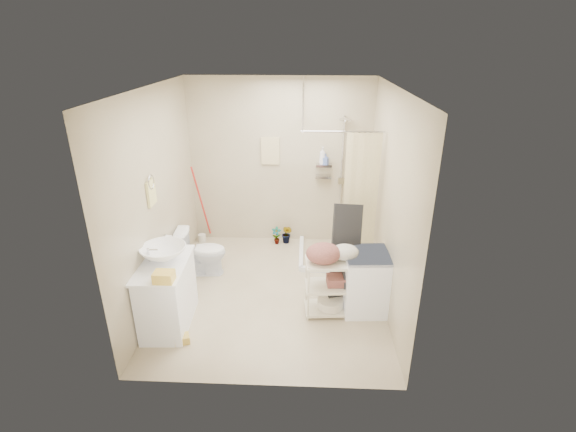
# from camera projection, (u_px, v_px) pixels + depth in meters

# --- Properties ---
(floor) EXTENTS (3.20, 3.20, 0.00)m
(floor) POSITION_uv_depth(u_px,v_px,m) (273.00, 292.00, 5.50)
(floor) COLOR #BEAF8E
(floor) RESTS_ON ground
(ceiling) EXTENTS (2.80, 3.20, 0.04)m
(ceiling) POSITION_uv_depth(u_px,v_px,m) (270.00, 88.00, 4.48)
(ceiling) COLOR silver
(ceiling) RESTS_ON ground
(wall_back) EXTENTS (2.80, 0.04, 2.60)m
(wall_back) POSITION_uv_depth(u_px,v_px,m) (280.00, 163.00, 6.46)
(wall_back) COLOR #B8AC8F
(wall_back) RESTS_ON ground
(wall_front) EXTENTS (2.80, 0.04, 2.60)m
(wall_front) POSITION_uv_depth(u_px,v_px,m) (257.00, 269.00, 3.52)
(wall_front) COLOR #B8AC8F
(wall_front) RESTS_ON ground
(wall_left) EXTENTS (0.04, 3.20, 2.60)m
(wall_left) POSITION_uv_depth(u_px,v_px,m) (157.00, 199.00, 5.05)
(wall_left) COLOR #B8AC8F
(wall_left) RESTS_ON ground
(wall_right) EXTENTS (0.04, 3.20, 2.60)m
(wall_right) POSITION_uv_depth(u_px,v_px,m) (390.00, 202.00, 4.93)
(wall_right) COLOR #B8AC8F
(wall_right) RESTS_ON ground
(vanity) EXTENTS (0.55, 0.93, 0.80)m
(vanity) POSITION_uv_depth(u_px,v_px,m) (167.00, 294.00, 4.76)
(vanity) COLOR white
(vanity) RESTS_ON ground
(sink) EXTENTS (0.62, 0.62, 0.18)m
(sink) POSITION_uv_depth(u_px,v_px,m) (163.00, 253.00, 4.64)
(sink) COLOR white
(sink) RESTS_ON vanity
(counter_basket) EXTENTS (0.20, 0.16, 0.11)m
(counter_basket) POSITION_uv_depth(u_px,v_px,m) (164.00, 277.00, 4.24)
(counter_basket) COLOR #F3CA50
(counter_basket) RESTS_ON vanity
(floor_basket) EXTENTS (0.28, 0.25, 0.13)m
(floor_basket) POSITION_uv_depth(u_px,v_px,m) (182.00, 338.00, 4.58)
(floor_basket) COLOR gold
(floor_basket) RESTS_ON ground
(toilet) EXTENTS (0.69, 0.42, 0.68)m
(toilet) POSITION_uv_depth(u_px,v_px,m) (202.00, 251.00, 5.84)
(toilet) COLOR white
(toilet) RESTS_ON ground
(mop) EXTENTS (0.14, 0.14, 1.31)m
(mop) POSITION_uv_depth(u_px,v_px,m) (199.00, 205.00, 6.62)
(mop) COLOR red
(mop) RESTS_ON ground
(potted_plant_a) EXTENTS (0.16, 0.11, 0.29)m
(potted_plant_a) POSITION_uv_depth(u_px,v_px,m) (276.00, 236.00, 6.74)
(potted_plant_a) COLOR brown
(potted_plant_a) RESTS_ON ground
(potted_plant_b) EXTENTS (0.23, 0.22, 0.32)m
(potted_plant_b) POSITION_uv_depth(u_px,v_px,m) (287.00, 234.00, 6.76)
(potted_plant_b) COLOR brown
(potted_plant_b) RESTS_ON ground
(hanging_towel) EXTENTS (0.28, 0.03, 0.42)m
(hanging_towel) POSITION_uv_depth(u_px,v_px,m) (270.00, 151.00, 6.37)
(hanging_towel) COLOR #CBBE8F
(hanging_towel) RESTS_ON wall_back
(towel_ring) EXTENTS (0.04, 0.22, 0.34)m
(towel_ring) POSITION_uv_depth(u_px,v_px,m) (151.00, 191.00, 4.80)
(towel_ring) COLOR #E9E087
(towel_ring) RESTS_ON wall_left
(tp_holder) EXTENTS (0.08, 0.12, 0.14)m
(tp_holder) POSITION_uv_depth(u_px,v_px,m) (167.00, 240.00, 5.32)
(tp_holder) COLOR white
(tp_holder) RESTS_ON wall_left
(shower) EXTENTS (1.10, 1.10, 2.10)m
(shower) POSITION_uv_depth(u_px,v_px,m) (337.00, 191.00, 6.02)
(shower) COLOR silver
(shower) RESTS_ON ground
(shampoo_bottle_a) EXTENTS (0.11, 0.12, 0.26)m
(shampoo_bottle_a) POSITION_uv_depth(u_px,v_px,m) (323.00, 156.00, 6.31)
(shampoo_bottle_a) COLOR silver
(shampoo_bottle_a) RESTS_ON shower
(shampoo_bottle_b) EXTENTS (0.10, 0.10, 0.16)m
(shampoo_bottle_b) POSITION_uv_depth(u_px,v_px,m) (326.00, 159.00, 6.31)
(shampoo_bottle_b) COLOR #465C9C
(shampoo_bottle_b) RESTS_ON shower
(washing_machine) EXTENTS (0.55, 0.57, 0.76)m
(washing_machine) POSITION_uv_depth(u_px,v_px,m) (365.00, 281.00, 5.04)
(washing_machine) COLOR white
(washing_machine) RESTS_ON ground
(laundry_rack) EXTENTS (0.64, 0.41, 0.85)m
(laundry_rack) POSITION_uv_depth(u_px,v_px,m) (331.00, 282.00, 4.95)
(laundry_rack) COLOR beige
(laundry_rack) RESTS_ON ground
(ironing_board) EXTENTS (0.38, 0.20, 1.30)m
(ironing_board) POSITION_uv_depth(u_px,v_px,m) (345.00, 255.00, 5.09)
(ironing_board) COLOR black
(ironing_board) RESTS_ON ground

